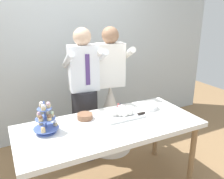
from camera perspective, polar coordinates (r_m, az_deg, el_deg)
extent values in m
cube|color=silver|center=(3.47, -11.48, 11.83)|extent=(5.20, 0.10, 2.90)
cube|color=white|center=(2.34, -0.50, -8.97)|extent=(1.80, 0.80, 0.05)
cylinder|color=olive|center=(2.74, 18.85, -14.93)|extent=(0.06, 0.06, 0.72)
cylinder|color=olive|center=(2.63, -20.85, -16.75)|extent=(0.06, 0.06, 0.72)
cylinder|color=olive|center=(3.15, 10.57, -9.62)|extent=(0.06, 0.06, 0.72)
cylinder|color=#4C66B2|center=(2.26, -15.57, -9.86)|extent=(0.17, 0.17, 0.01)
cylinder|color=#4C66B2|center=(2.19, -15.89, -6.48)|extent=(0.01, 0.01, 0.31)
cylinder|color=#4C66B2|center=(2.24, -15.65, -8.98)|extent=(0.23, 0.23, 0.01)
cylinder|color=#D1B784|center=(2.25, -13.56, -8.14)|extent=(0.04, 0.04, 0.03)
sphere|color=white|center=(2.24, -13.61, -7.59)|extent=(0.04, 0.04, 0.04)
cylinder|color=#D1B784|center=(2.30, -16.90, -7.88)|extent=(0.04, 0.04, 0.03)
sphere|color=#D6B27A|center=(2.29, -16.96, -7.35)|extent=(0.04, 0.04, 0.04)
cylinder|color=#D1B784|center=(2.16, -16.34, -9.62)|extent=(0.04, 0.04, 0.03)
sphere|color=#D6B27A|center=(2.15, -16.40, -9.06)|extent=(0.04, 0.04, 0.04)
cylinder|color=#4C66B2|center=(2.20, -15.87, -6.78)|extent=(0.18, 0.18, 0.01)
cylinder|color=#D1B784|center=(2.21, -14.37, -6.05)|extent=(0.04, 0.04, 0.03)
sphere|color=beige|center=(2.20, -14.42, -5.48)|extent=(0.04, 0.04, 0.04)
cylinder|color=#D1B784|center=(2.25, -15.64, -5.72)|extent=(0.04, 0.04, 0.03)
sphere|color=white|center=(2.24, -15.69, -5.16)|extent=(0.04, 0.04, 0.04)
cylinder|color=#D1B784|center=(2.22, -17.28, -6.15)|extent=(0.04, 0.04, 0.03)
sphere|color=#EAB7C6|center=(2.22, -17.34, -5.58)|extent=(0.04, 0.04, 0.04)
cylinder|color=#D1B784|center=(2.15, -16.91, -6.99)|extent=(0.04, 0.04, 0.03)
sphere|color=brown|center=(2.14, -16.97, -6.41)|extent=(0.04, 0.04, 0.04)
cylinder|color=#D1B784|center=(2.15, -14.97, -6.86)|extent=(0.04, 0.04, 0.03)
sphere|color=brown|center=(2.14, -15.02, -6.28)|extent=(0.04, 0.04, 0.04)
cylinder|color=#4C66B2|center=(2.16, -16.08, -4.49)|extent=(0.13, 0.13, 0.01)
cylinder|color=#D1B784|center=(2.16, -15.17, -3.92)|extent=(0.04, 0.04, 0.03)
sphere|color=#EAB7C6|center=(2.15, -15.22, -3.33)|extent=(0.04, 0.04, 0.04)
cylinder|color=#D1B784|center=(2.18, -16.73, -3.85)|extent=(0.04, 0.04, 0.03)
sphere|color=white|center=(2.18, -16.79, -3.26)|extent=(0.04, 0.04, 0.04)
cylinder|color=#D1B784|center=(2.12, -16.30, -4.46)|extent=(0.04, 0.04, 0.03)
sphere|color=white|center=(2.11, -16.36, -3.86)|extent=(0.04, 0.04, 0.04)
cube|color=silver|center=(2.50, 2.30, -6.14)|extent=(0.42, 0.31, 0.02)
sphere|color=white|center=(2.51, 3.26, -5.14)|extent=(0.07, 0.07, 0.07)
sphere|color=white|center=(2.54, 2.68, -4.80)|extent=(0.08, 0.08, 0.08)
sphere|color=white|center=(2.52, 1.87, -4.99)|extent=(0.08, 0.08, 0.08)
sphere|color=white|center=(2.50, 1.08, -5.20)|extent=(0.07, 0.07, 0.07)
sphere|color=white|center=(2.45, 0.65, -5.54)|extent=(0.09, 0.09, 0.09)
sphere|color=white|center=(2.44, 1.98, -5.81)|extent=(0.07, 0.07, 0.07)
sphere|color=white|center=(2.43, 3.07, -5.90)|extent=(0.07, 0.07, 0.07)
sphere|color=white|center=(2.46, 4.09, -5.42)|extent=(0.09, 0.09, 0.09)
sphere|color=white|center=(2.48, 2.32, -4.94)|extent=(0.11, 0.11, 0.11)
sphere|color=#2D1938|center=(2.45, 2.37, -4.41)|extent=(0.02, 0.02, 0.02)
sphere|color=#DB474C|center=(2.49, 1.52, -3.56)|extent=(0.02, 0.02, 0.02)
sphere|color=#B21923|center=(2.48, 1.45, -4.13)|extent=(0.02, 0.02, 0.02)
sphere|color=#B21923|center=(2.47, 2.78, -3.92)|extent=(0.02, 0.02, 0.02)
sphere|color=#2D1938|center=(2.46, 2.23, -4.14)|extent=(0.02, 0.02, 0.02)
sphere|color=#2D1938|center=(2.50, 1.99, -3.63)|extent=(0.02, 0.02, 0.02)
sphere|color=#B21923|center=(2.46, 1.28, -4.24)|extent=(0.02, 0.02, 0.02)
cube|color=silver|center=(2.42, 4.26, -6.66)|extent=(0.23, 0.03, 0.00)
cube|color=black|center=(2.50, 7.14, -5.78)|extent=(0.09, 0.03, 0.02)
cylinder|color=white|center=(2.71, 9.07, -4.50)|extent=(0.19, 0.19, 0.01)
cylinder|color=white|center=(2.71, 9.06, -4.26)|extent=(0.19, 0.19, 0.01)
cylinder|color=white|center=(2.71, 8.99, -4.04)|extent=(0.19, 0.19, 0.01)
cylinder|color=white|center=(2.70, 9.03, -3.88)|extent=(0.19, 0.19, 0.01)
cylinder|color=white|center=(2.70, 9.12, -3.63)|extent=(0.19, 0.19, 0.01)
cylinder|color=white|center=(2.43, -6.56, -7.18)|extent=(0.24, 0.24, 0.01)
cylinder|color=brown|center=(2.42, -6.59, -6.49)|extent=(0.16, 0.16, 0.05)
cylinder|color=#232328|center=(3.06, -6.38, -8.24)|extent=(0.32, 0.32, 0.92)
cube|color=white|center=(2.81, -6.91, 5.20)|extent=(0.36, 0.23, 0.54)
sphere|color=#D8B293|center=(2.75, -7.20, 12.61)|extent=(0.21, 0.21, 0.21)
cylinder|color=white|center=(2.75, -10.61, 7.05)|extent=(0.13, 0.49, 0.28)
cylinder|color=white|center=(2.84, -3.01, 7.69)|extent=(0.13, 0.49, 0.28)
cube|color=#4C3372|center=(2.72, -5.93, 4.78)|extent=(0.05, 0.02, 0.36)
cone|color=white|center=(3.19, -0.39, -6.92)|extent=(0.56, 0.56, 0.92)
cube|color=white|center=(2.96, -0.42, 5.99)|extent=(0.37, 0.25, 0.54)
sphere|color=#997054|center=(2.90, -0.44, 13.04)|extent=(0.21, 0.21, 0.21)
cylinder|color=white|center=(2.89, -3.73, 7.85)|extent=(0.15, 0.49, 0.28)
cylinder|color=white|center=(3.01, 3.38, 8.26)|extent=(0.15, 0.49, 0.28)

